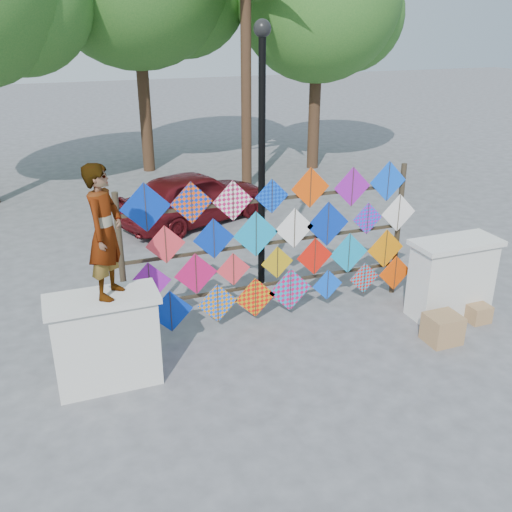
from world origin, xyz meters
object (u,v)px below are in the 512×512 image
(vendor_woman, at_px, (105,232))
(sedan, at_px, (194,197))
(kite_rack, at_px, (278,246))
(lamppost, at_px, (262,134))

(vendor_woman, relative_size, sedan, 0.46)
(vendor_woman, bearing_deg, sedan, 6.42)
(kite_rack, height_order, sedan, kite_rack)
(kite_rack, distance_m, lamppost, 1.96)
(vendor_woman, height_order, lamppost, lamppost)
(sedan, distance_m, lamppost, 4.19)
(lamppost, bearing_deg, kite_rack, -99.88)
(kite_rack, distance_m, vendor_woman, 2.95)
(vendor_woman, height_order, sedan, vendor_woman)
(vendor_woman, distance_m, lamppost, 3.66)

